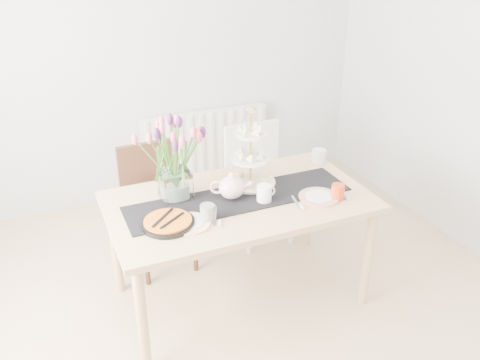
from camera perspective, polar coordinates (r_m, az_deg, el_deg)
name	(u,v)px	position (r m, az deg, el deg)	size (l,w,h in m)	color
room_shell	(258,153)	(2.38, 2.01, 3.05)	(4.50, 4.50, 4.50)	tan
radiator	(206,142)	(4.75, -3.88, 4.28)	(1.20, 0.08, 0.60)	white
dining_table	(239,210)	(3.15, -0.08, -3.36)	(1.60, 0.90, 0.75)	tan
chair_brown	(156,197)	(3.67, -9.43, -1.86)	(0.47, 0.47, 0.90)	#392215
chair_white	(257,174)	(3.95, 1.96, 0.73)	(0.45, 0.45, 0.90)	silver
table_runner	(239,198)	(3.12, -0.08, -2.07)	(1.40, 0.35, 0.01)	black
tulip_vase	(172,143)	(3.00, -7.59, 4.11)	(0.66, 0.66, 0.56)	silver
cake_stand	(251,165)	(3.23, 1.19, 1.69)	(0.32, 0.32, 0.48)	gold
teapot	(232,187)	(3.08, -0.94, -0.83)	(0.25, 0.21, 0.17)	white
cream_jug	(319,156)	(3.62, 8.83, 2.65)	(0.10, 0.10, 0.10)	silver
tart_tin	(168,223)	(2.87, -8.09, -4.77)	(0.30, 0.30, 0.04)	black
mug_grey	(208,213)	(2.88, -3.66, -3.71)	(0.08, 0.08, 0.10)	gray
mug_white	(264,194)	(3.07, 2.74, -1.54)	(0.09, 0.09, 0.11)	white
mug_orange	(338,192)	(3.15, 10.92, -1.32)	(0.08, 0.08, 0.10)	red
plate_left	(189,224)	(2.87, -5.76, -4.90)	(0.24, 0.24, 0.01)	white
plate_right	(319,197)	(3.16, 8.84, -1.90)	(0.25, 0.25, 0.01)	silver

